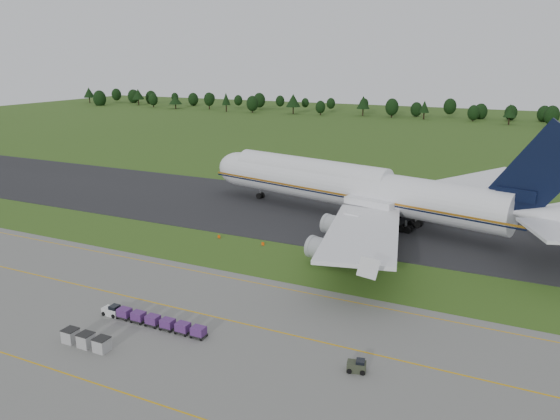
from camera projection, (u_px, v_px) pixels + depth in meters
The scene contains 10 objects.
ground at pixel (283, 261), 89.75m from camera, with size 600.00×600.00×0.00m, color #2F5018.
apron at pixel (151, 361), 60.27m from camera, with size 300.00×52.00×0.06m, color slate.
taxiway at pixel (340, 217), 114.01m from camera, with size 300.00×40.00×0.08m, color black.
apron_markings at pixel (188, 333), 66.35m from camera, with size 300.00×30.20×0.01m.
tree_line at pixel (490, 111), 274.28m from camera, with size 528.85×23.29×11.52m.
aircraft at pixel (360, 188), 111.22m from camera, with size 82.75×78.33×23.15m.
baggage_train at pixel (151, 320), 68.01m from camera, with size 15.57×1.41×1.36m.
utility_cart at pixel (356, 367), 58.04m from camera, with size 2.22×1.62×1.10m.
uld_row at pixel (86, 340), 62.99m from camera, with size 6.45×1.65×1.63m.
edge_markers at pixel (263, 244), 97.09m from camera, with size 18.86×0.30×0.60m.
Camera 1 is at (36.14, -75.95, 32.43)m, focal length 35.00 mm.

